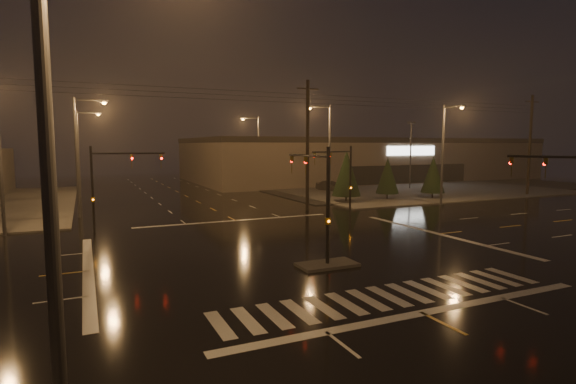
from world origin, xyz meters
The scene contains 24 objects.
ground centered at (0.00, 0.00, 0.00)m, with size 140.00×140.00×0.00m, color black.
sidewalk_ne centered at (30.00, 30.00, 0.06)m, with size 36.00×36.00×0.12m, color #45423E.
median_island centered at (0.00, -4.00, 0.07)m, with size 3.00×1.60×0.15m, color #45423E.
crosswalk centered at (0.00, -9.00, 0.01)m, with size 15.00×2.60×0.01m, color beige.
stop_bar_near centered at (0.00, -11.00, 0.01)m, with size 16.00×0.50×0.01m, color beige.
stop_bar_far centered at (0.00, 11.00, 0.01)m, with size 16.00×0.50×0.01m, color beige.
parking_lot centered at (35.00, 28.00, 0.04)m, with size 50.00×24.00×0.08m, color black.
retail_building centered at (35.00, 45.99, 3.84)m, with size 60.20×28.30×7.20m.
signal_mast_median centered at (0.00, -3.07, 3.75)m, with size 0.25×4.59×6.00m.
signal_mast_ne centered at (9.50, 10.14, 3.79)m, with size 4.84×1.86×6.00m.
signal_mast_nw centered at (-9.50, 10.14, 3.79)m, with size 4.84×1.86×6.00m.
signal_mast_se centered at (10.23, -9.75, 3.71)m, with size 1.55×3.87×6.00m.
streetlight_0 centered at (-11.18, -15.00, 5.80)m, with size 2.77×0.32×10.00m.
streetlight_1 centered at (-11.18, 18.00, 5.80)m, with size 2.77×0.32×10.00m.
streetlight_2 centered at (-11.18, 34.00, 5.80)m, with size 2.77×0.32×10.00m.
streetlight_3 centered at (11.18, 16.00, 5.80)m, with size 2.77×0.32×10.00m.
streetlight_4 centered at (11.18, 36.00, 5.80)m, with size 2.77×0.32×10.00m.
streetlight_6 centered at (22.00, 11.18, 5.80)m, with size 0.32×2.77×10.00m.
utility_pole_1 centered at (8.00, 14.00, 6.13)m, with size 2.20×0.32×12.00m.
utility_pole_2 centered at (38.00, 14.00, 6.13)m, with size 2.20×0.32×12.00m.
conifer_0 centered at (14.33, 17.31, 3.09)m, with size 3.06×3.06×5.49m.
conifer_1 centered at (19.72, 17.39, 2.69)m, with size 2.56×2.56×4.69m.
conifer_2 centered at (25.01, 16.05, 2.77)m, with size 2.66×2.66×4.85m.
car_parked centered at (18.49, 28.00, 0.74)m, with size 1.74×4.32×1.47m, color black.
Camera 1 is at (-10.96, -23.31, 6.08)m, focal length 28.00 mm.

